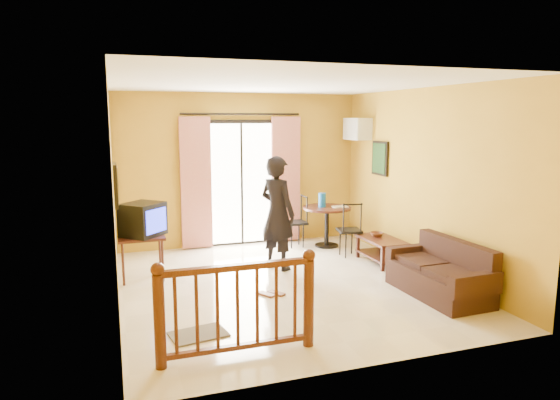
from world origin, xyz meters
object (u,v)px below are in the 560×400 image
object	(u,v)px
dining_table	(327,215)
sofa	(442,275)
coffee_table	(381,247)
standing_person	(277,213)
television	(143,219)

from	to	relation	value
dining_table	sofa	size ratio (longest dim) A/B	0.56
dining_table	coffee_table	xyz separation A→B (m)	(0.40, -1.28, -0.31)
coffee_table	standing_person	xyz separation A→B (m)	(-1.70, 0.26, 0.61)
dining_table	standing_person	size ratio (longest dim) A/B	0.50
television	sofa	bearing A→B (deg)	-74.55
television	coffee_table	bearing A→B (deg)	-52.39
standing_person	dining_table	bearing A→B (deg)	-81.19
television	standing_person	bearing A→B (deg)	-49.91
television	sofa	xyz separation A→B (m)	(3.72, -1.98, -0.62)
television	dining_table	world-z (taller)	television
dining_table	standing_person	bearing A→B (deg)	-141.88
coffee_table	standing_person	bearing A→B (deg)	171.20
sofa	standing_person	xyz separation A→B (m)	(-1.70, 1.86, 0.61)
coffee_table	sofa	bearing A→B (deg)	-90.06
coffee_table	sofa	xyz separation A→B (m)	(-0.00, -1.60, 0.00)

